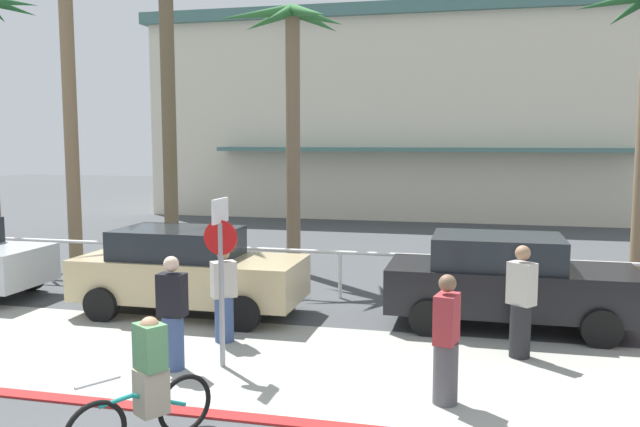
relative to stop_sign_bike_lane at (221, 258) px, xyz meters
name	(u,v)px	position (x,y,z in m)	size (l,w,h in m)	color
ground_plane	(353,283)	(0.85, 6.15, -1.68)	(80.00, 80.00, 0.00)	#424447
sidewalk_strip	(284,363)	(0.85, 0.35, -1.67)	(44.00, 4.00, 0.02)	#9E9E93
curb_paint	(238,417)	(0.85, -1.65, -1.66)	(44.00, 0.24, 0.03)	maroon
building_backdrop	(427,117)	(1.31, 23.32, 2.81)	(24.40, 11.76, 8.94)	beige
rail_fence	(340,260)	(0.85, 4.65, -0.84)	(23.68, 0.08, 1.04)	white
stop_sign_bike_lane	(221,258)	(0.00, 0.00, 0.00)	(0.52, 0.56, 2.56)	gray
palm_tree_2	(164,23)	(-4.02, 6.45, 4.62)	(3.20, 3.56, 8.62)	brown
palm_tree_3	(291,73)	(-0.90, 7.07, 3.38)	(3.04, 2.95, 6.76)	#756047
car_tan_1	(188,270)	(-1.80, 2.71, -0.81)	(4.40, 2.02, 1.69)	tan
car_black_2	(507,280)	(4.25, 3.18, -0.81)	(4.40, 2.02, 1.69)	black
cyclist_teal_0	(147,385)	(0.13, -2.55, -0.98)	(1.03, 1.57, 1.50)	black
pedestrian_0	(521,306)	(4.38, 1.47, -0.84)	(0.47, 0.45, 1.80)	#232326
pedestrian_1	(173,318)	(-0.66, -0.29, -0.88)	(0.41, 0.33, 1.73)	#384C7A
pedestrian_2	(446,345)	(3.33, -0.64, -0.88)	(0.38, 0.45, 1.72)	#4C4C51
pedestrian_3	(224,299)	(-0.43, 1.16, -0.93)	(0.48, 0.45, 1.64)	#384C7A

